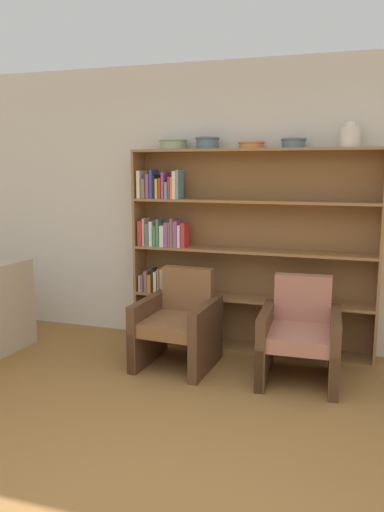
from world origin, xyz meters
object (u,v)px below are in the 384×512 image
bookshelf (230,252)px  bowl_sage (251,144)px  armchair_leather (179,323)px  armchair_cushioned (300,335)px  vase_tall (350,136)px  bowl_slate (207,142)px  bowl_stoneware (294,142)px  bowl_cream (173,144)px

bookshelf → bowl_sage: bowl_sage is taller
armchair_leather → armchair_cushioned: same height
bookshelf → vase_tall: (1.05, -0.02, 1.07)m
bowl_slate → bowl_sage: 0.42m
bowl_slate → bookshelf: bearing=5.9°
bookshelf → armchair_leather: bookshelf is taller
bowl_slate → bowl_sage: (0.42, 0.00, -0.02)m
bowl_sage → armchair_cushioned: bowl_sage is taller
armchair_cushioned → bowl_sage: bearing=-47.8°
bookshelf → armchair_cushioned: 1.11m
bowl_slate → bowl_stoneware: (0.80, 0.00, -0.01)m
bowl_cream → bowl_stoneware: size_ratio=1.22×
vase_tall → bowl_slate: bearing=-180.0°
vase_tall → bowl_sage: bearing=180.0°
bowl_slate → bowl_cream: bearing=180.0°
bowl_sage → vase_tall: bearing=0.0°
vase_tall → armchair_leather: bearing=-157.7°
vase_tall → armchair_cushioned: 1.76m
bowl_cream → armchair_leather: bowl_cream is taller
armchair_leather → armchair_cushioned: bearing=-176.3°
bowl_sage → bowl_stoneware: 0.38m
bowl_slate → armchair_cushioned: bowl_slate is taller
bowl_sage → armchair_leather: (-0.52, -0.56, -1.58)m
bowl_stoneware → armchair_leather: size_ratio=0.27×
bowl_sage → armchair_leather: size_ratio=0.30×
bowl_cream → armchair_leather: size_ratio=0.33×
bookshelf → armchair_leather: (-0.32, -0.59, -0.57)m
bowl_stoneware → armchair_cushioned: size_ratio=0.27×
bookshelf → armchair_cushioned: bookshelf is taller
bookshelf → bowl_slate: size_ratio=9.92×
bowl_slate → armchair_cushioned: (0.97, -0.56, -1.61)m
bowl_cream → armchair_cushioned: (1.31, -0.56, -1.60)m
bookshelf → bowl_cream: bearing=-177.7°
bookshelf → armchair_cushioned: bearing=-38.1°
bookshelf → vase_tall: vase_tall is taller
bowl_stoneware → armchair_cushioned: bearing=-73.1°
bookshelf → bowl_stoneware: size_ratio=10.05×
bookshelf → bowl_stoneware: bowl_stoneware is taller
bowl_cream → armchair_leather: bearing=-66.5°
bowl_slate → armchair_leather: (-0.10, -0.56, -1.61)m
bowl_slate → armchair_leather: size_ratio=0.28×
armchair_leather → armchair_cushioned: size_ratio=1.00×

